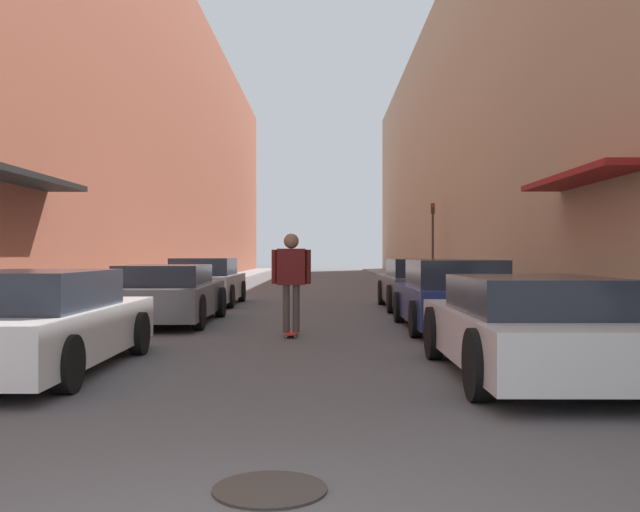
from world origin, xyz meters
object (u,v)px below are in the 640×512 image
Objects in this scene: parked_car_left_1 at (167,294)px; parked_car_left_2 at (205,282)px; parked_car_right_2 at (422,284)px; manhole_cover at (270,489)px; parked_car_left_0 at (38,323)px; parked_car_right_1 at (453,296)px; parked_car_right_0 at (529,327)px; traffic_light at (433,234)px; skateboarder at (291,273)px.

parked_car_left_2 is at bearing 91.09° from parked_car_left_1.
parked_car_right_2 is 14.67m from manhole_cover.
parked_car_left_1 is at bearing 87.88° from parked_car_left_0.
parked_car_left_0 is 7.70m from parked_car_right_1.
parked_car_right_0 is at bearing -3.64° from parked_car_left_0.
traffic_light is at bearing 82.56° from parked_car_right_1.
traffic_light is (2.37, 22.96, 1.71)m from parked_car_right_0.
parked_car_left_1 is at bearing 168.06° from parked_car_right_1.
parked_car_right_2 is at bearing -99.86° from traffic_light.
parked_car_left_1 is 1.30× the size of traffic_light.
parked_car_left_1 is 6.55× the size of manhole_cover.
parked_car_left_1 reaches higher than parked_car_right_0.
manhole_cover is at bearing -79.11° from parked_car_left_2.
parked_car_left_2 is 8.80m from parked_car_right_1.
parked_car_left_1 is 8.60m from parked_car_right_0.
parked_car_left_0 is 11.49m from parked_car_left_2.
parked_car_left_0 is 2.55× the size of skateboarder.
parked_car_right_0 is 23.15m from traffic_light.
parked_car_right_1 is 17.93m from traffic_light.
parked_car_right_1 is at bearing 39.43° from parked_car_left_0.
parked_car_right_0 is at bearing 55.62° from manhole_cover.
parked_car_left_2 is at bearing 89.39° from parked_car_left_0.
parked_car_right_2 is at bearing 88.97° from parked_car_right_0.
parked_car_left_0 is 1.04× the size of parked_car_right_1.
parked_car_right_2 is at bearing 78.57° from manhole_cover.
parked_car_right_1 is 3.26m from skateboarder.
parked_car_left_1 is 5.39m from parked_car_left_2.
parked_car_right_2 reaches higher than parked_car_left_0.
parked_car_left_2 is at bearing 109.89° from skateboarder.
parked_car_right_1 is 6.30× the size of manhole_cover.
parked_car_left_0 is 11.72m from parked_car_right_2.
traffic_light is at bearing 64.03° from parked_car_left_1.
parked_car_left_0 is 6.10m from parked_car_left_1.
manhole_cover is (-2.90, -14.37, -0.63)m from parked_car_right_2.
skateboarder is at bearing -70.11° from parked_car_left_2.
skateboarder is at bearing -40.99° from parked_car_left_1.
parked_car_left_2 reaches higher than parked_car_right_0.
parked_car_left_1 is 10.87m from manhole_cover.
manhole_cover is 27.51m from traffic_light.
parked_car_right_0 reaches higher than manhole_cover.
parked_car_right_2 is (5.95, -1.47, 0.01)m from parked_car_left_2.
parked_car_left_0 is 5.41m from manhole_cover.
traffic_light reaches higher than parked_car_right_1.
parked_car_left_2 reaches higher than parked_car_left_1.
skateboarder is 8.18m from manhole_cover.
parked_car_right_0 is 2.51× the size of skateboarder.
parked_car_right_0 is 1.28× the size of traffic_light.
skateboarder is (2.92, 3.76, 0.51)m from parked_car_left_0.
traffic_light is (8.14, 11.10, 1.67)m from parked_car_left_2.
parked_car_right_1 is (5.72, -1.21, 0.04)m from parked_car_left_1.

